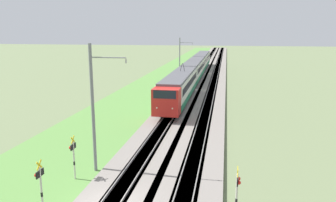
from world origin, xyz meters
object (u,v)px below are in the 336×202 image
(crossing_signal_aux, at_px, (73,154))
(crossing_signal_near, at_px, (40,183))
(catenary_mast_mid, at_px, (180,59))
(passenger_train, at_px, (194,69))
(catenary_mast_near, at_px, (94,108))
(crossing_signal_far, at_px, (237,189))

(crossing_signal_aux, bearing_deg, crossing_signal_near, 93.07)
(crossing_signal_near, height_order, catenary_mast_mid, catenary_mast_mid)
(passenger_train, relative_size, catenary_mast_near, 6.92)
(crossing_signal_aux, height_order, catenary_mast_mid, catenary_mast_mid)
(passenger_train, bearing_deg, crossing_signal_near, -3.93)
(crossing_signal_near, distance_m, crossing_signal_aux, 4.27)
(passenger_train, distance_m, crossing_signal_aux, 44.25)
(crossing_signal_aux, bearing_deg, crossing_signal_far, 163.62)
(crossing_signal_aux, relative_size, catenary_mast_near, 0.35)
(crossing_signal_aux, height_order, catenary_mast_near, catenary_mast_near)
(catenary_mast_mid, bearing_deg, crossing_signal_near, 179.18)
(crossing_signal_far, height_order, crossing_signal_aux, crossing_signal_aux)
(crossing_signal_near, relative_size, catenary_mast_near, 0.36)
(crossing_signal_aux, distance_m, catenary_mast_mid, 43.24)
(passenger_train, height_order, crossing_signal_near, passenger_train)
(catenary_mast_mid, bearing_deg, catenary_mast_near, 180.00)
(passenger_train, xyz_separation_m, catenary_mast_near, (-42.62, 2.65, 2.16))
(catenary_mast_near, height_order, catenary_mast_mid, catenary_mast_near)
(crossing_signal_far, bearing_deg, passenger_train, 98.16)
(passenger_train, xyz_separation_m, crossing_signal_near, (-48.36, 3.33, -0.50))
(passenger_train, relative_size, crossing_signal_near, 19.44)
(passenger_train, height_order, crossing_signal_aux, passenger_train)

